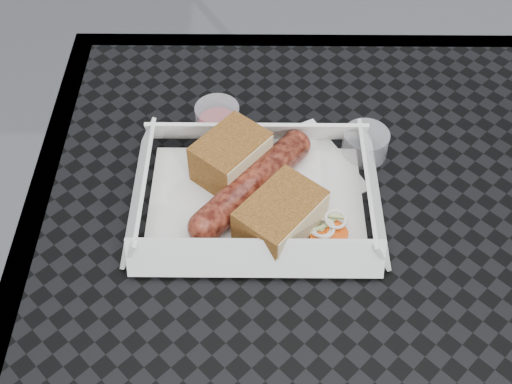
# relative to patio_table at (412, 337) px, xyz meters

# --- Properties ---
(patio_table) EXTENTS (0.80, 0.80, 0.74)m
(patio_table) POSITION_rel_patio_table_xyz_m (0.00, 0.00, 0.00)
(patio_table) COLOR black
(patio_table) RESTS_ON ground
(food_tray) EXTENTS (0.22, 0.15, 0.00)m
(food_tray) POSITION_rel_patio_table_xyz_m (-0.16, 0.11, 0.08)
(food_tray) COLOR white
(food_tray) RESTS_ON patio_table
(bratwurst) EXTENTS (0.12, 0.14, 0.03)m
(bratwurst) POSITION_rel_patio_table_xyz_m (-0.16, 0.12, 0.10)
(bratwurst) COLOR maroon
(bratwurst) RESTS_ON food_tray
(bread_near) EXTENTS (0.09, 0.09, 0.05)m
(bread_near) POSITION_rel_patio_table_xyz_m (-0.19, 0.15, 0.10)
(bread_near) COLOR brown
(bread_near) RESTS_ON food_tray
(bread_far) EXTENTS (0.10, 0.10, 0.04)m
(bread_far) POSITION_rel_patio_table_xyz_m (-0.14, 0.08, 0.10)
(bread_far) COLOR brown
(bread_far) RESTS_ON food_tray
(veg_garnish) EXTENTS (0.03, 0.03, 0.00)m
(veg_garnish) POSITION_rel_patio_table_xyz_m (-0.09, 0.07, 0.08)
(veg_garnish) COLOR #E04809
(veg_garnish) RESTS_ON food_tray
(napkin) EXTENTS (0.16, 0.16, 0.00)m
(napkin) POSITION_rel_patio_table_xyz_m (-0.12, 0.16, 0.08)
(napkin) COLOR white
(napkin) RESTS_ON patio_table
(condiment_cup_sauce) EXTENTS (0.05, 0.05, 0.03)m
(condiment_cup_sauce) POSITION_rel_patio_table_xyz_m (-0.20, 0.22, 0.09)
(condiment_cup_sauce) COLOR maroon
(condiment_cup_sauce) RESTS_ON patio_table
(condiment_cup_empty) EXTENTS (0.05, 0.05, 0.03)m
(condiment_cup_empty) POSITION_rel_patio_table_xyz_m (-0.04, 0.18, 0.09)
(condiment_cup_empty) COLOR silver
(condiment_cup_empty) RESTS_ON patio_table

